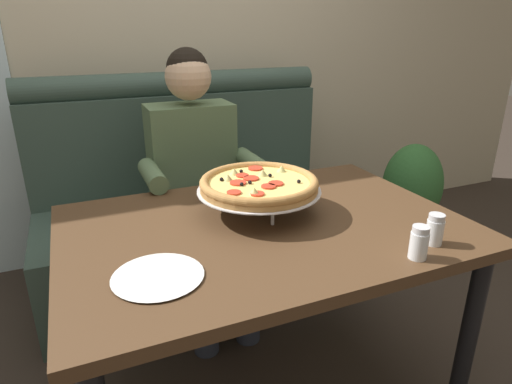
% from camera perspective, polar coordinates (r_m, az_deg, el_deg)
% --- Properties ---
extents(back_wall_with_window, '(6.00, 0.12, 2.80)m').
position_cam_1_polar(back_wall_with_window, '(2.78, -12.52, 21.33)').
color(back_wall_with_window, beige).
rests_on(back_wall_with_window, ground_plane).
extents(booth_bench, '(1.63, 0.78, 1.13)m').
position_cam_1_polar(booth_bench, '(2.42, -7.98, -2.63)').
color(booth_bench, '#384C42').
rests_on(booth_bench, ground_plane).
extents(dining_table, '(1.35, 0.92, 0.73)m').
position_cam_1_polar(dining_table, '(1.52, 1.19, -6.92)').
color(dining_table, '#4C331E').
rests_on(dining_table, ground_plane).
extents(diner_main, '(0.54, 0.64, 1.27)m').
position_cam_1_polar(diner_main, '(2.06, -7.61, 2.38)').
color(diner_main, '#2D3342').
rests_on(diner_main, ground_plane).
extents(pizza, '(0.44, 0.44, 0.14)m').
position_cam_1_polar(pizza, '(1.54, 0.38, 1.00)').
color(pizza, silver).
rests_on(pizza, dining_table).
extents(shaker_oregano, '(0.05, 0.05, 0.10)m').
position_cam_1_polar(shaker_oregano, '(1.34, 20.60, -6.52)').
color(shaker_oregano, white).
rests_on(shaker_oregano, dining_table).
extents(shaker_pepper_flakes, '(0.05, 0.05, 0.10)m').
position_cam_1_polar(shaker_pepper_flakes, '(1.45, 22.42, -4.82)').
color(shaker_pepper_flakes, white).
rests_on(shaker_pepper_flakes, dining_table).
extents(plate_near_left, '(0.25, 0.25, 0.02)m').
position_cam_1_polar(plate_near_left, '(1.21, -12.78, -10.50)').
color(plate_near_left, white).
rests_on(plate_near_left, dining_table).
extents(potted_plant, '(0.36, 0.36, 0.70)m').
position_cam_1_polar(potted_plant, '(2.87, 19.72, -0.14)').
color(potted_plant, brown).
rests_on(potted_plant, ground_plane).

